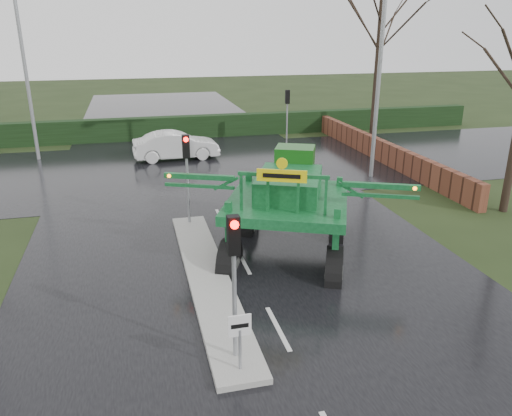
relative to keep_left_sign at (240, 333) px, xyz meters
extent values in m
plane|color=black|center=(1.30, 1.50, -1.06)|extent=(140.00, 140.00, 0.00)
cube|color=black|center=(1.30, 11.50, -1.05)|extent=(14.00, 80.00, 0.02)
cube|color=black|center=(1.30, 17.50, -1.05)|extent=(80.00, 12.00, 0.02)
cube|color=gray|center=(0.00, 4.50, -0.97)|extent=(1.20, 10.00, 0.16)
cube|color=black|center=(1.30, 25.50, -0.31)|extent=(44.00, 0.90, 1.50)
cube|color=#592D1E|center=(11.80, 17.50, -0.46)|extent=(0.40, 20.00, 1.20)
cylinder|color=gray|center=(0.00, 0.00, -0.41)|extent=(0.07, 0.07, 1.00)
cube|color=silver|center=(0.00, 0.00, 0.19)|extent=(0.50, 0.04, 0.50)
cube|color=black|center=(0.00, -0.02, 0.19)|extent=(0.38, 0.01, 0.10)
cylinder|color=gray|center=(0.00, 0.50, 0.69)|extent=(0.10, 0.10, 3.50)
cube|color=black|center=(0.00, 0.50, 2.04)|extent=(0.26, 0.22, 0.85)
sphere|color=#FF0C07|center=(0.00, 0.37, 2.32)|extent=(0.18, 0.18, 0.18)
cylinder|color=gray|center=(0.00, 9.00, 0.69)|extent=(0.10, 0.10, 3.50)
cube|color=black|center=(0.00, 9.00, 2.04)|extent=(0.26, 0.22, 0.85)
sphere|color=#FF0C07|center=(0.00, 8.87, 2.32)|extent=(0.18, 0.18, 0.18)
cylinder|color=gray|center=(7.80, 21.50, 0.69)|extent=(0.10, 0.10, 3.50)
cube|color=black|center=(7.80, 21.50, 2.04)|extent=(0.26, 0.22, 0.85)
sphere|color=#FF0C07|center=(7.80, 21.63, 2.32)|extent=(0.18, 0.18, 0.18)
cylinder|color=gray|center=(9.80, 13.50, 3.94)|extent=(0.20, 0.20, 10.00)
cylinder|color=gray|center=(-7.20, 21.50, 3.94)|extent=(0.20, 0.20, 10.00)
cylinder|color=black|center=(14.30, 22.50, 3.94)|extent=(0.32, 0.32, 10.00)
cylinder|color=black|center=(-0.02, 7.37, -0.15)|extent=(1.20, 1.86, 1.82)
cylinder|color=#595B56|center=(-0.02, 7.37, -0.15)|extent=(0.75, 0.80, 0.64)
cube|color=#0C431C|center=(-0.02, 7.37, 0.99)|extent=(0.26, 0.26, 2.09)
cylinder|color=black|center=(2.96, 6.03, -0.15)|extent=(1.20, 1.86, 1.82)
cylinder|color=#595B56|center=(2.96, 6.03, -0.15)|extent=(0.75, 0.80, 0.64)
cube|color=#0C431C|center=(2.96, 6.03, 0.99)|extent=(0.26, 0.26, 2.09)
cylinder|color=black|center=(-1.36, 4.39, -0.15)|extent=(1.20, 1.86, 1.82)
cylinder|color=#595B56|center=(-1.36, 4.39, -0.15)|extent=(0.75, 0.80, 0.64)
cube|color=#0C431C|center=(-1.36, 4.39, 0.99)|extent=(0.26, 0.26, 2.09)
cylinder|color=black|center=(1.62, 3.05, -0.15)|extent=(1.20, 1.86, 1.82)
cylinder|color=#595B56|center=(1.62, 3.05, -0.15)|extent=(0.75, 0.80, 0.64)
cube|color=#0C431C|center=(1.62, 3.05, 0.99)|extent=(0.26, 0.26, 2.09)
cube|color=#0C431C|center=(0.80, 5.21, 1.58)|extent=(5.27, 5.54, 0.32)
cube|color=#0C431C|center=(0.87, 5.38, 2.08)|extent=(2.94, 3.31, 0.82)
cube|color=#155113|center=(1.62, 7.03, 2.40)|extent=(1.69, 1.55, 1.18)
cube|color=#0C431C|center=(0.20, 3.88, 2.90)|extent=(2.53, 1.22, 0.11)
cube|color=#0C431C|center=(-2.00, 6.07, 2.40)|extent=(2.22, 1.12, 0.16)
sphere|color=orange|center=(-2.95, 6.40, 2.40)|extent=(0.13, 0.13, 0.13)
cube|color=#0C431C|center=(3.30, 3.69, 2.40)|extent=(2.22, 1.12, 0.16)
sphere|color=orange|center=(4.18, 3.19, 2.40)|extent=(0.13, 0.13, 0.13)
cube|color=yellow|center=(0.05, 3.55, 2.99)|extent=(1.35, 0.65, 0.36)
cube|color=black|center=(0.05, 3.55, 2.99)|extent=(1.00, 0.46, 0.13)
cylinder|color=yellow|center=(0.05, 3.55, 3.35)|extent=(0.31, 0.17, 0.33)
imported|color=silver|center=(0.54, 19.57, -1.06)|extent=(4.90, 1.89, 1.59)
camera|label=1|loc=(-1.86, -8.80, 6.05)|focal=35.00mm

